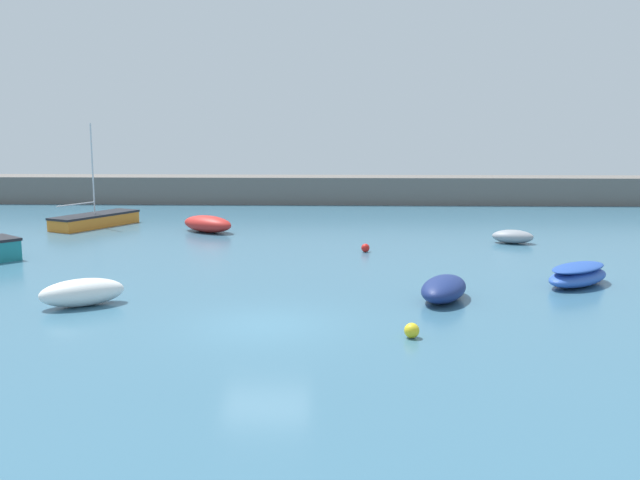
# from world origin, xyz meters

# --- Properties ---
(ground_plane) EXTENTS (120.00, 120.00, 0.20)m
(ground_plane) POSITION_xyz_m (0.00, 0.00, -0.10)
(ground_plane) COLOR #38667F
(harbor_breakwater) EXTENTS (65.13, 3.37, 1.95)m
(harbor_breakwater) POSITION_xyz_m (0.00, 32.70, 0.98)
(harbor_breakwater) COLOR #66605B
(harbor_breakwater) RESTS_ON ground_plane
(rowboat_with_red_cover) EXTENTS (3.25, 3.20, 0.77)m
(rowboat_with_red_cover) POSITION_xyz_m (10.59, 5.45, 0.39)
(rowboat_with_red_cover) COLOR #2D56B7
(rowboat_with_red_cover) RESTS_ON ground_plane
(rowboat_white_midwater) EXTENTS (2.83, 2.32, 0.87)m
(rowboat_white_midwater) POSITION_xyz_m (-6.02, 2.01, 0.44)
(rowboat_white_midwater) COLOR white
(rowboat_white_midwater) RESTS_ON ground_plane
(rowboat_blue_near) EXTENTS (2.25, 3.13, 0.78)m
(rowboat_blue_near) POSITION_xyz_m (5.50, 3.09, 0.39)
(rowboat_blue_near) COLOR navy
(rowboat_blue_near) RESTS_ON ground_plane
(sailboat_tall_mast) EXTENTS (3.95, 5.55, 5.76)m
(sailboat_tall_mast) POSITION_xyz_m (-11.73, 19.65, 0.39)
(sailboat_tall_mast) COLOR orange
(sailboat_tall_mast) RESTS_ON ground_plane
(dinghy_near_pier) EXTENTS (2.19, 1.63, 0.66)m
(dinghy_near_pier) POSITION_xyz_m (10.44, 14.65, 0.33)
(dinghy_near_pier) COLOR gray
(dinghy_near_pier) RESTS_ON ground_plane
(open_tender_yellow) EXTENTS (3.50, 3.12, 0.89)m
(open_tender_yellow) POSITION_xyz_m (-5.02, 17.84, 0.44)
(open_tender_yellow) COLOR red
(open_tender_yellow) RESTS_ON ground_plane
(mooring_buoy_red) EXTENTS (0.38, 0.38, 0.38)m
(mooring_buoy_red) POSITION_xyz_m (3.24, 12.01, 0.19)
(mooring_buoy_red) COLOR red
(mooring_buoy_red) RESTS_ON ground_plane
(mooring_buoy_yellow) EXTENTS (0.41, 0.41, 0.41)m
(mooring_buoy_yellow) POSITION_xyz_m (4.06, -1.12, 0.21)
(mooring_buoy_yellow) COLOR yellow
(mooring_buoy_yellow) RESTS_ON ground_plane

